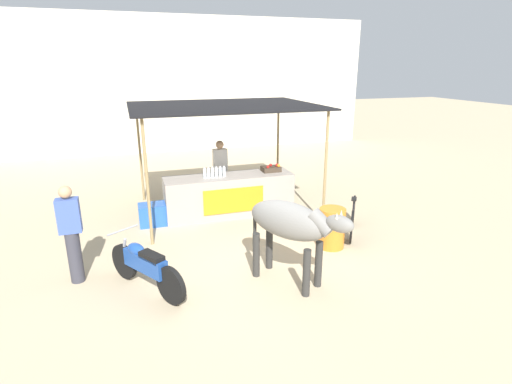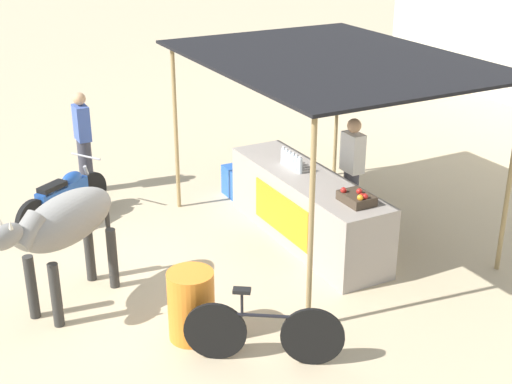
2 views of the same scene
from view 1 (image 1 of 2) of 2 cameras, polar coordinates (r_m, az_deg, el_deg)
ground_plane at (r=7.67m, az=0.41°, el=-8.77°), size 60.00×60.00×0.00m
building_wall_far at (r=16.82m, az=-11.02°, el=14.76°), size 16.00×0.50×5.25m
stall_counter at (r=9.44m, az=-3.83°, el=-0.45°), size 3.00×0.82×0.96m
stall_awning at (r=9.31m, az=-4.56°, el=11.70°), size 4.20×3.20×2.55m
water_bottle_row at (r=9.15m, az=-5.95°, el=2.79°), size 0.52×0.07×0.25m
fruit_crate at (r=9.64m, az=2.21°, el=3.37°), size 0.44×0.32×0.18m
vendor_behind_counter at (r=10.03m, az=-5.10°, el=2.82°), size 0.34×0.22×1.65m
cooler_box at (r=9.18m, az=-14.52°, el=-3.13°), size 0.60×0.44×0.48m
water_barrel at (r=7.92m, az=10.76°, el=-5.06°), size 0.51×0.51×0.79m
cow at (r=6.32m, az=5.02°, el=-4.55°), size 1.31×1.72×1.44m
motorcycle_parked at (r=6.59m, az=-15.61°, el=-10.03°), size 1.06×1.56×0.90m
bicycle_leaning at (r=8.67m, az=13.65°, el=-3.54°), size 0.95×1.40×0.85m
passerby_on_street at (r=7.05m, az=-24.87°, el=-5.44°), size 0.34×0.22×1.65m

